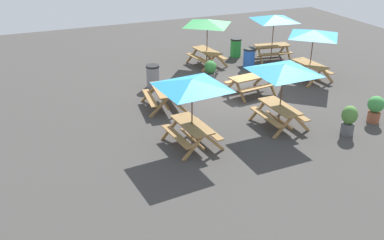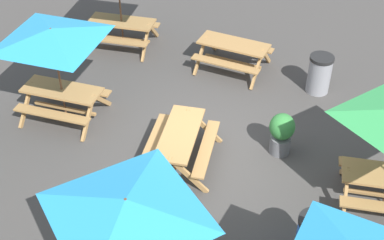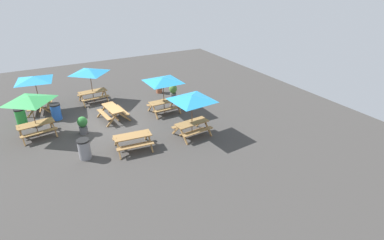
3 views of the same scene
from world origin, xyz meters
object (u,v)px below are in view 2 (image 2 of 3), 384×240
(picnic_table_0, at_px, (180,140))
(trash_bin_gray, at_px, (319,74))
(picnic_table_3, at_px, (127,214))
(potted_plant_0, at_px, (281,132))
(trash_bin_blue, at_px, (312,239))
(picnic_table_5, at_px, (53,41))
(picnic_table_1, at_px, (233,50))

(picnic_table_0, height_order, trash_bin_gray, trash_bin_gray)
(picnic_table_0, bearing_deg, picnic_table_3, -179.13)
(trash_bin_gray, distance_m, potted_plant_0, 2.60)
(picnic_table_3, distance_m, trash_bin_gray, 7.27)
(trash_bin_blue, distance_m, potted_plant_0, 2.79)
(picnic_table_5, bearing_deg, picnic_table_3, -49.63)
(picnic_table_3, relative_size, picnic_table_5, 0.83)
(picnic_table_0, relative_size, picnic_table_3, 0.84)
(trash_bin_blue, height_order, potted_plant_0, potted_plant_0)
(picnic_table_0, bearing_deg, trash_bin_gray, -40.09)
(trash_bin_gray, relative_size, trash_bin_blue, 1.00)
(picnic_table_5, bearing_deg, potted_plant_0, 2.92)
(picnic_table_0, bearing_deg, picnic_table_1, -7.73)
(picnic_table_0, distance_m, potted_plant_0, 2.14)
(picnic_table_5, height_order, trash_bin_blue, picnic_table_5)
(picnic_table_0, xyz_separation_m, potted_plant_0, (1.91, 0.97, -0.03))
(picnic_table_5, relative_size, trash_bin_blue, 2.88)
(trash_bin_blue, bearing_deg, picnic_table_0, 151.72)
(picnic_table_1, xyz_separation_m, picnic_table_5, (-3.11, -3.26, 1.43))
(trash_bin_blue, bearing_deg, picnic_table_5, 160.23)
(picnic_table_0, xyz_separation_m, picnic_table_5, (-3.06, 0.57, 1.43))
(picnic_table_3, height_order, trash_bin_gray, picnic_table_3)
(picnic_table_1, bearing_deg, trash_bin_gray, -1.60)
(picnic_table_1, xyz_separation_m, potted_plant_0, (1.86, -2.86, -0.03))
(picnic_table_1, relative_size, picnic_table_5, 0.68)
(trash_bin_gray, bearing_deg, trash_bin_blue, -82.60)
(picnic_table_0, bearing_deg, picnic_table_5, 72.52)
(picnic_table_0, relative_size, trash_bin_gray, 1.99)
(picnic_table_1, relative_size, trash_bin_blue, 1.96)
(picnic_table_1, bearing_deg, picnic_table_5, -127.98)
(picnic_table_0, xyz_separation_m, trash_bin_gray, (2.31, 3.55, -0.07))
(picnic_table_1, bearing_deg, potted_plant_0, -51.36)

